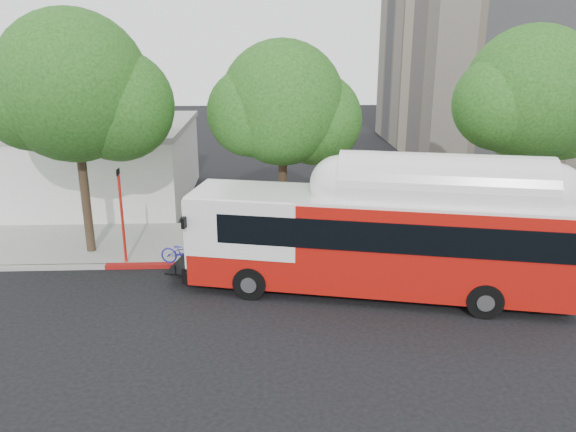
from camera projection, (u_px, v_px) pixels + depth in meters
ground at (319, 310)px, 18.53m from camera, size 120.00×120.00×0.00m
sidewalk at (305, 241)px, 24.70m from camera, size 60.00×5.00×0.15m
curb_strip at (310, 263)px, 22.23m from camera, size 60.00×0.30×0.15m
red_curb_segment at (234, 264)px, 22.10m from camera, size 10.00×0.32×0.16m
street_tree_left at (87, 92)px, 21.49m from camera, size 6.67×5.80×9.74m
street_tree_mid at (293, 108)px, 22.50m from camera, size 5.75×5.00×8.62m
street_tree_right at (541, 99)px, 22.62m from camera, size 6.21×5.40×9.18m
low_commercial_bldg at (40, 162)px, 30.64m from camera, size 16.20×10.20×4.25m
transit_bus at (377, 242)px, 19.29m from camera, size 13.87×5.46×4.04m
signal_pole at (122, 217)px, 21.62m from camera, size 0.11×0.37×3.89m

